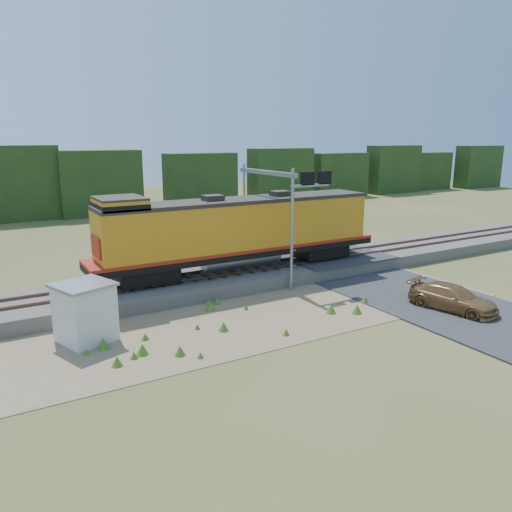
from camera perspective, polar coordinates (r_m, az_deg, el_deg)
ground at (r=26.00m, az=5.15°, el=-6.25°), size 140.00×140.00×0.00m
ballast at (r=30.72m, az=-1.32°, el=-2.30°), size 70.00×5.00×0.80m
rails at (r=30.59m, az=-1.32°, el=-1.43°), size 70.00×1.54×0.16m
dirt_shoulder at (r=25.35m, az=0.77°, el=-6.68°), size 26.00×8.00×0.03m
road at (r=30.87m, az=15.03°, el=-3.29°), size 7.00×66.00×0.86m
tree_line_north at (r=59.88m, az=-16.47°, el=7.50°), size 130.00×3.00×6.50m
weed_clumps at (r=24.33m, az=-1.80°, el=-7.61°), size 15.00×6.20×0.56m
locomotive at (r=29.83m, az=-2.16°, el=2.95°), size 18.39×2.80×4.74m
shed at (r=23.01m, az=-18.96°, el=-6.09°), size 2.83×2.83×2.64m
signal_gantry at (r=30.16m, az=2.45°, el=6.89°), size 2.80×6.20×7.05m
car at (r=27.69m, az=21.57°, el=-4.49°), size 2.80×4.84×1.32m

